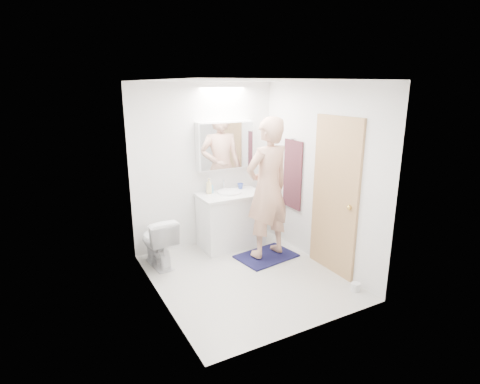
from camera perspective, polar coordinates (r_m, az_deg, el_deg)
floor at (r=4.98m, az=0.88°, el=-12.49°), size 2.50×2.50×0.00m
ceiling at (r=4.39m, az=1.01°, el=16.33°), size 2.50×2.50×0.00m
wall_back at (r=5.63m, az=-5.29°, el=3.83°), size 2.50×0.00×2.50m
wall_front at (r=3.54m, az=10.87°, el=-3.55°), size 2.50×0.00×2.50m
wall_left at (r=4.13m, az=-12.50°, el=-0.87°), size 0.00×2.50×2.50m
wall_right at (r=5.15m, az=11.70°, el=2.45°), size 0.00×2.50×2.50m
vanity_cabinet at (r=5.72m, az=-1.41°, el=-4.37°), size 0.90×0.55×0.78m
countertop at (r=5.59m, az=-1.44°, el=-0.42°), size 0.95×0.58×0.04m
sink_basin at (r=5.60m, az=-1.58°, el=-0.00°), size 0.36×0.36×0.03m
faucet at (r=5.75m, az=-2.43°, el=1.07°), size 0.02×0.02×0.16m
medicine_cabinet at (r=5.63m, az=-2.24°, el=6.99°), size 0.88×0.14×0.70m
mirror_panel at (r=5.56m, az=-1.89°, el=6.89°), size 0.84×0.01×0.66m
toilet at (r=5.25m, az=-12.20°, el=-7.20°), size 0.43×0.70×0.68m
bath_rug at (r=5.50m, az=3.95°, el=-9.53°), size 0.87×0.66×0.02m
person at (r=5.15m, az=4.16°, el=0.54°), size 0.76×0.56×1.92m
door at (r=4.93m, az=13.98°, el=-0.68°), size 0.04×0.80×2.00m
door_knob at (r=4.71m, az=16.01°, el=-2.23°), size 0.06×0.06×0.06m
towel at (r=5.58m, az=7.87°, el=2.59°), size 0.02×0.42×1.00m
towel_hook at (r=5.48m, az=7.96°, el=7.88°), size 0.07×0.02×0.02m
soap_bottle_a at (r=5.57m, az=-4.66°, el=0.91°), size 0.10×0.10×0.23m
soap_bottle_b at (r=5.62m, az=-4.41°, el=0.71°), size 0.09×0.09×0.16m
toothbrush_cup at (r=5.82m, az=0.06°, el=0.88°), size 0.10×0.10×0.09m
toilet_paper_roll at (r=4.84m, az=16.89°, el=-13.43°), size 0.11×0.11×0.10m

